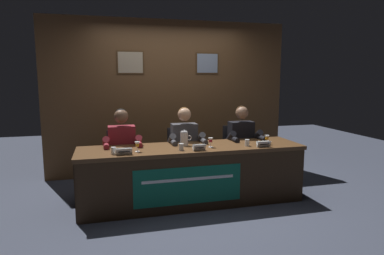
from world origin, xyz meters
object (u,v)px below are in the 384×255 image
at_px(conference_table, 194,167).
at_px(water_cup_right, 247,143).
at_px(water_cup_center, 181,147).
at_px(nameplate_right, 264,144).
at_px(water_pitcher_central, 184,138).
at_px(chair_left, 122,163).
at_px(juice_glass_center, 211,141).
at_px(panelist_right, 243,141).
at_px(nameplate_left, 124,151).
at_px(juice_glass_left, 137,145).
at_px(chair_center, 182,160).
at_px(panelist_left, 122,147).
at_px(nameplate_center, 199,147).
at_px(water_cup_left, 114,151).
at_px(chair_right, 237,156).
at_px(panelist_center, 186,144).
at_px(juice_glass_right, 267,138).

bearing_deg(conference_table, water_cup_right, -3.99).
height_order(conference_table, water_cup_center, water_cup_center).
bearing_deg(nameplate_right, water_cup_center, 175.74).
bearing_deg(conference_table, water_pitcher_central, 112.40).
height_order(chair_left, juice_glass_center, chair_left).
distance_m(conference_table, panelist_right, 1.02).
relative_size(nameplate_left, water_cup_right, 2.23).
height_order(juice_glass_left, chair_center, chair_center).
relative_size(chair_left, juice_glass_center, 7.31).
height_order(juice_glass_center, water_cup_right, juice_glass_center).
relative_size(conference_table, panelist_left, 2.38).
bearing_deg(nameplate_center, panelist_right, 36.28).
bearing_deg(water_cup_left, water_cup_right, 1.57).
height_order(juice_glass_center, water_cup_center, juice_glass_center).
distance_m(panelist_left, water_cup_center, 0.89).
relative_size(nameplate_center, chair_right, 0.17).
height_order(panelist_center, panelist_right, same).
distance_m(nameplate_left, water_cup_center, 0.70).
relative_size(chair_left, nameplate_center, 5.74).
distance_m(juice_glass_left, juice_glass_center, 0.94).
bearing_deg(juice_glass_right, conference_table, 179.11).
relative_size(panelist_left, nameplate_right, 6.61).
bearing_deg(panelist_center, panelist_left, 180.00).
bearing_deg(water_pitcher_central, chair_left, 149.34).
height_order(juice_glass_left, panelist_right, panelist_right).
height_order(nameplate_center, juice_glass_right, juice_glass_right).
bearing_deg(juice_glass_left, chair_left, 102.45).
bearing_deg(chair_right, chair_center, 180.00).
height_order(chair_center, nameplate_right, chair_center).
distance_m(panelist_left, juice_glass_right, 1.96).
xyz_separation_m(water_cup_left, water_cup_center, (0.82, 0.01, 0.00)).
relative_size(water_cup_left, chair_right, 0.09).
relative_size(nameplate_right, water_pitcher_central, 0.89).
xyz_separation_m(chair_left, panelist_left, (0.00, -0.20, 0.28)).
xyz_separation_m(chair_center, water_cup_center, (-0.19, -0.76, 0.35)).
height_order(chair_center, panelist_center, panelist_center).
relative_size(chair_right, water_cup_right, 10.66).
xyz_separation_m(water_cup_left, chair_center, (1.01, 0.76, -0.35)).
bearing_deg(water_cup_left, chair_right, 22.00).
bearing_deg(nameplate_left, panelist_left, 88.73).
bearing_deg(juice_glass_left, panelist_left, 107.21).
relative_size(chair_left, water_cup_right, 10.66).
bearing_deg(water_cup_left, juice_glass_right, 2.30).
bearing_deg(nameplate_left, juice_glass_left, 36.92).
relative_size(juice_glass_center, water_cup_right, 1.46).
bearing_deg(juice_glass_right, juice_glass_left, -179.51).
height_order(panelist_left, chair_right, panelist_left).
height_order(nameplate_left, water_pitcher_central, water_pitcher_central).
distance_m(juice_glass_center, juice_glass_right, 0.79).
bearing_deg(panelist_right, juice_glass_right, -74.12).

